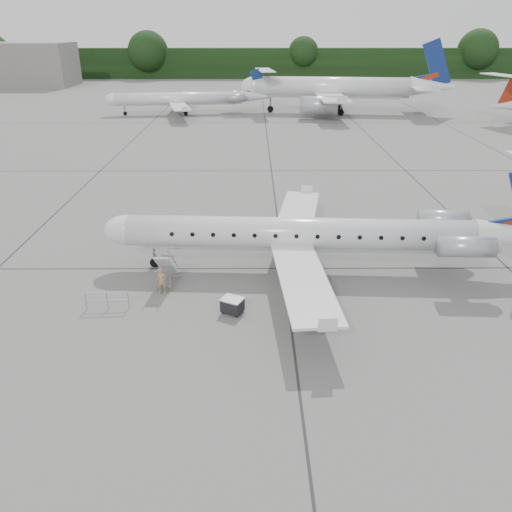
{
  "coord_description": "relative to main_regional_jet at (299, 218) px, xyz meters",
  "views": [
    {
      "loc": [
        -5.41,
        -20.5,
        13.61
      ],
      "look_at": [
        -5.28,
        3.95,
        2.3
      ],
      "focal_mm": 35.0,
      "sensor_mm": 36.0,
      "label": 1
    }
  ],
  "objects": [
    {
      "name": "ground",
      "position": [
        2.75,
        -6.92,
        -3.35
      ],
      "size": [
        320.0,
        320.0,
        0.0
      ],
      "primitive_type": "plane",
      "color": "slate",
      "rests_on": "ground"
    },
    {
      "name": "treeline",
      "position": [
        2.75,
        123.08,
        0.65
      ],
      "size": [
        260.0,
        4.0,
        8.0
      ],
      "primitive_type": "cube",
      "color": "black",
      "rests_on": "ground"
    },
    {
      "name": "main_regional_jet",
      "position": [
        0.0,
        0.0,
        0.0
      ],
      "size": [
        27.07,
        20.15,
        6.7
      ],
      "primitive_type": null,
      "rotation": [
        0.0,
        0.0,
        -0.05
      ],
      "color": "silver",
      "rests_on": "ground"
    },
    {
      "name": "airstair",
      "position": [
        -7.69,
        -1.69,
        -2.3
      ],
      "size": [
        0.96,
        2.24,
        2.1
      ],
      "primitive_type": null,
      "rotation": [
        0.0,
        0.0,
        -0.05
      ],
      "color": "silver",
      "rests_on": "ground"
    },
    {
      "name": "passenger",
      "position": [
        -7.75,
        -2.93,
        -2.57
      ],
      "size": [
        0.58,
        0.39,
        1.56
      ],
      "primitive_type": "imported",
      "rotation": [
        0.0,
        0.0,
        -0.02
      ],
      "color": "#927950",
      "rests_on": "ground"
    },
    {
      "name": "safety_railing",
      "position": [
        -10.35,
        -4.65,
        -2.85
      ],
      "size": [
        2.2,
        0.22,
        1.0
      ],
      "primitive_type": null,
      "rotation": [
        0.0,
        0.0,
        0.06
      ],
      "color": "#95979D",
      "rests_on": "ground"
    },
    {
      "name": "baggage_cart",
      "position": [
        -3.77,
        -5.03,
        -2.91
      ],
      "size": [
        1.29,
        1.21,
        0.89
      ],
      "primitive_type": null,
      "rotation": [
        0.0,
        0.0,
        -0.47
      ],
      "color": "black",
      "rests_on": "ground"
    },
    {
      "name": "bg_narrowbody",
      "position": [
        10.55,
        60.5,
        2.52
      ],
      "size": [
        35.05,
        26.91,
        11.75
      ],
      "primitive_type": null,
      "rotation": [
        0.0,
        0.0,
        -0.11
      ],
      "color": "silver",
      "rests_on": "ground"
    },
    {
      "name": "bg_regional_left",
      "position": [
        -15.06,
        59.31,
        0.2
      ],
      "size": [
        29.19,
        22.55,
        7.11
      ],
      "primitive_type": null,
      "rotation": [
        0.0,
        0.0,
        0.12
      ],
      "color": "silver",
      "rests_on": "ground"
    }
  ]
}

